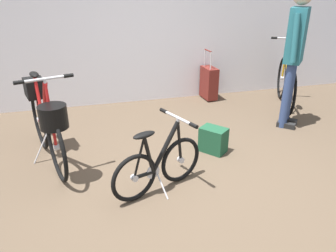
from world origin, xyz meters
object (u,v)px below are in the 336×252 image
Objects in this scene: display_bike_right at (46,120)px; backpack_on_floor at (214,140)px; visitor_near_wall at (295,48)px; folding_bike_foreground at (158,164)px; display_bike_left at (286,82)px; rolling_suitcase at (209,83)px.

display_bike_right reaches higher than backpack_on_floor.
visitor_near_wall is at bearing 20.26° from backpack_on_floor.
folding_bike_foreground is 2.65× the size of backpack_on_floor.
visitor_near_wall is at bearing -122.52° from display_bike_left.
folding_bike_foreground is 1.01m from backpack_on_floor.
rolling_suitcase is at bearing 70.18° from backpack_on_floor.
rolling_suitcase is (-0.61, 1.30, -0.78)m from visitor_near_wall.
display_bike_left reaches higher than backpack_on_floor.
display_bike_left is 0.76× the size of visitor_near_wall.
backpack_on_floor is at bearing -159.74° from visitor_near_wall.
display_bike_left is at bearing 34.17° from backpack_on_floor.
display_bike_right is at bearing 141.74° from folding_bike_foreground.
display_bike_right reaches higher than rolling_suitcase.
display_bike_left is 1.65× the size of rolling_suitcase.
backpack_on_floor is (1.82, -0.21, -0.37)m from display_bike_right.
display_bike_left is 2.04m from backpack_on_floor.
display_bike_right is 3.13m from visitor_near_wall.
backpack_on_floor is at bearing -6.60° from display_bike_right.
rolling_suitcase is 2.32× the size of backpack_on_floor.
display_bike_left is at bearing 34.87° from folding_bike_foreground.
folding_bike_foreground is 3.03m from display_bike_left.
folding_bike_foreground is at bearing -152.86° from visitor_near_wall.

